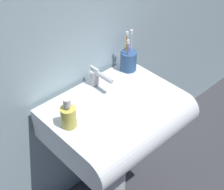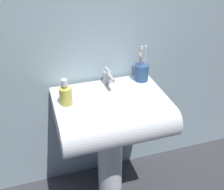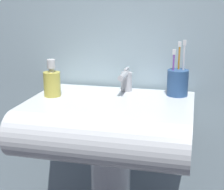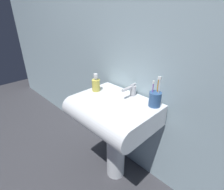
{
  "view_description": "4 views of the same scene",
  "coord_description": "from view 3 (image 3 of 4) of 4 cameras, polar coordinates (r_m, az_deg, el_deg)",
  "views": [
    {
      "loc": [
        -0.81,
        -0.87,
        1.75
      ],
      "look_at": [
        0.01,
        0.01,
        0.77
      ],
      "focal_mm": 55.0,
      "sensor_mm": 36.0,
      "label": 1
    },
    {
      "loc": [
        -0.37,
        -1.23,
        1.56
      ],
      "look_at": [
        0.01,
        -0.01,
        0.76
      ],
      "focal_mm": 45.0,
      "sensor_mm": 36.0,
      "label": 2
    },
    {
      "loc": [
        0.3,
        -1.19,
        1.11
      ],
      "look_at": [
        0.0,
        0.02,
        0.76
      ],
      "focal_mm": 55.0,
      "sensor_mm": 36.0,
      "label": 3
    },
    {
      "loc": [
        0.78,
        -0.81,
        1.34
      ],
      "look_at": [
        -0.03,
        -0.02,
        0.79
      ],
      "focal_mm": 28.0,
      "sensor_mm": 36.0,
      "label": 4
    }
  ],
  "objects": [
    {
      "name": "soap_bottle",
      "position": [
        1.34,
        -9.95,
        2.09
      ],
      "size": [
        0.06,
        0.06,
        0.14
      ],
      "color": "gold",
      "rests_on": "sink_basin"
    },
    {
      "name": "sink_basin",
      "position": [
        1.25,
        -0.86,
        -5.1
      ],
      "size": [
        0.61,
        0.48,
        0.16
      ],
      "color": "white",
      "rests_on": "sink_pedestal"
    },
    {
      "name": "faucet",
      "position": [
        1.39,
        2.31,
        2.57
      ],
      "size": [
        0.05,
        0.15,
        0.09
      ],
      "color": "#B7B7BC",
      "rests_on": "sink_basin"
    },
    {
      "name": "toothbrush_cup",
      "position": [
        1.36,
        10.86,
        2.13
      ],
      "size": [
        0.08,
        0.08,
        0.22
      ],
      "color": "#2D5184",
      "rests_on": "sink_basin"
    }
  ]
}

